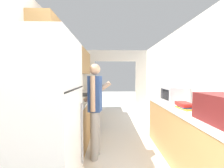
# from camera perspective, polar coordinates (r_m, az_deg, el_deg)

# --- Properties ---
(wall_left) EXTENTS (0.38, 7.34, 2.50)m
(wall_left) POSITION_cam_1_polar(r_m,az_deg,el_deg) (3.15, -19.55, 4.78)
(wall_left) COLOR white
(wall_left) RESTS_ON ground_plane
(wall_right) EXTENTS (0.06, 7.34, 2.50)m
(wall_right) POSITION_cam_1_polar(r_m,az_deg,el_deg) (3.05, 30.25, -0.69)
(wall_right) COLOR white
(wall_right) RESTS_ON ground_plane
(wall_far_with_doorway) EXTENTS (3.00, 0.06, 2.50)m
(wall_far_with_doorway) POSITION_cam_1_polar(r_m,az_deg,el_deg) (5.70, 1.33, 3.34)
(wall_far_with_doorway) COLOR white
(wall_far_with_doorway) RESTS_ON ground_plane
(counter_left) EXTENTS (0.62, 3.60, 0.91)m
(counter_left) POSITION_cam_1_polar(r_m,az_deg,el_deg) (3.63, -13.27, -12.46)
(counter_left) COLOR #B2844C
(counter_left) RESTS_ON ground_plane
(counter_right) EXTENTS (0.62, 2.24, 0.91)m
(counter_right) POSITION_cam_1_polar(r_m,az_deg,el_deg) (2.61, 29.55, -19.16)
(counter_right) COLOR #B2844C
(counter_right) RESTS_ON ground_plane
(refrigerator) EXTENTS (0.73, 0.72, 1.82)m
(refrigerator) POSITION_cam_1_polar(r_m,az_deg,el_deg) (1.61, -27.57, -16.23)
(refrigerator) COLOR white
(refrigerator) RESTS_ON ground_plane
(range_oven) EXTENTS (0.66, 0.80, 1.05)m
(range_oven) POSITION_cam_1_polar(r_m,az_deg,el_deg) (4.08, -11.76, -10.62)
(range_oven) COLOR black
(range_oven) RESTS_ON ground_plane
(person) EXTENTS (0.53, 0.41, 1.65)m
(person) POSITION_cam_1_polar(r_m,az_deg,el_deg) (2.46, -7.03, -9.71)
(person) COLOR #9E9E9E
(person) RESTS_ON ground_plane
(microwave) EXTENTS (0.41, 0.47, 0.30)m
(microwave) POSITION_cam_1_polar(r_m,az_deg,el_deg) (3.10, 24.46, -3.91)
(microwave) COLOR #B7B7BC
(microwave) RESTS_ON counter_right
(book_stack) EXTENTS (0.22, 0.31, 0.10)m
(book_stack) POSITION_cam_1_polar(r_m,az_deg,el_deg) (2.50, 28.00, -7.97)
(book_stack) COLOR gold
(book_stack) RESTS_ON counter_right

